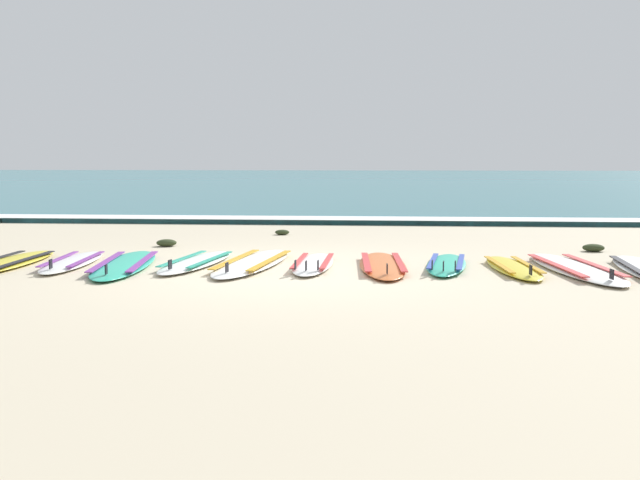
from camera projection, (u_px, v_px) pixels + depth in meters
ground_plane at (288, 271)px, 8.52m from camera, size 80.00×80.00×0.00m
sea at (357, 179)px, 44.09m from camera, size 80.00×60.00×0.10m
wave_foam_strip at (324, 220)px, 14.83m from camera, size 80.00×0.93×0.11m
surfboard_0 at (9, 262)px, 8.98m from camera, size 0.63×2.33×0.18m
surfboard_1 at (73, 262)px, 9.04m from camera, size 0.68×2.02×0.18m
surfboard_2 at (125, 264)px, 8.84m from camera, size 0.97×2.57×0.18m
surfboard_3 at (197, 262)px, 9.03m from camera, size 0.80×2.16×0.18m
surfboard_4 at (253, 262)px, 8.98m from camera, size 0.96×2.62×0.18m
surfboard_5 at (313, 264)px, 8.87m from camera, size 0.53×1.94×0.18m
surfboard_6 at (383, 265)px, 8.79m from camera, size 0.66×2.30×0.18m
surfboard_7 at (446, 264)px, 8.82m from camera, size 0.76×1.96×0.18m
surfboard_8 at (513, 267)px, 8.57m from camera, size 0.60×1.95×0.18m
surfboard_9 at (575, 268)px, 8.54m from camera, size 0.92×2.63×0.18m
seaweed_clump_near_shoreline at (167, 243)px, 10.92m from camera, size 0.31×0.25×0.11m
seaweed_clump_mid_sand at (282, 232)px, 12.58m from camera, size 0.26×0.21×0.09m
seaweed_clump_by_the_boards at (593, 248)px, 10.32m from camera, size 0.31×0.25×0.11m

